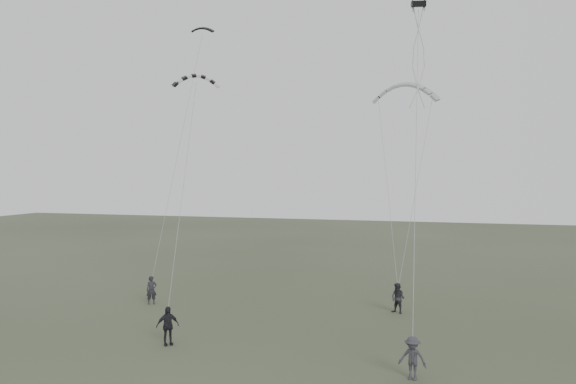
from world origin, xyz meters
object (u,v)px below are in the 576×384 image
(flyer_right, at_px, (398,298))
(kite_pale_large, at_px, (405,84))
(flyer_center, at_px, (168,326))
(flyer_far, at_px, (412,358))
(kite_dark_small, at_px, (202,28))
(flyer_left, at_px, (152,290))
(kite_striped, at_px, (196,76))

(flyer_right, bearing_deg, kite_pale_large, 115.69)
(flyer_center, height_order, flyer_far, flyer_center)
(flyer_right, distance_m, kite_dark_small, 22.61)
(flyer_center, xyz_separation_m, kite_pale_large, (9.75, 14.29, 12.94))
(flyer_left, distance_m, kite_dark_small, 18.32)
(flyer_center, distance_m, kite_striped, 13.98)
(flyer_right, relative_size, flyer_far, 1.02)
(kite_dark_small, relative_size, kite_striped, 0.59)
(flyer_far, bearing_deg, flyer_center, -175.83)
(flyer_center, xyz_separation_m, kite_dark_small, (-4.13, 13.02, 17.26))
(flyer_right, xyz_separation_m, kite_dark_small, (-13.96, 4.07, 17.31))
(flyer_left, distance_m, kite_pale_large, 20.85)
(flyer_center, bearing_deg, kite_striped, 59.45)
(kite_pale_large, distance_m, kite_striped, 13.85)
(kite_dark_small, height_order, kite_striped, kite_dark_small)
(flyer_far, distance_m, kite_pale_large, 20.37)
(flyer_left, bearing_deg, kite_pale_large, -9.73)
(flyer_far, height_order, kite_dark_small, kite_dark_small)
(kite_pale_large, relative_size, kite_striped, 1.65)
(flyer_left, relative_size, kite_dark_small, 1.11)
(flyer_left, xyz_separation_m, flyer_right, (14.71, 1.89, 0.00))
(flyer_left, distance_m, flyer_far, 18.21)
(flyer_left, distance_m, flyer_center, 8.58)
(flyer_left, bearing_deg, kite_dark_small, 46.85)
(kite_striped, bearing_deg, flyer_center, -105.72)
(kite_dark_small, bearing_deg, flyer_right, -31.29)
(flyer_right, xyz_separation_m, flyer_far, (1.45, -10.28, -0.02))
(kite_striped, bearing_deg, flyer_far, -57.36)
(flyer_far, distance_m, kite_striped, 19.21)
(flyer_left, height_order, kite_striped, kite_striped)
(flyer_right, relative_size, kite_striped, 0.66)
(flyer_right, distance_m, kite_pale_large, 14.03)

